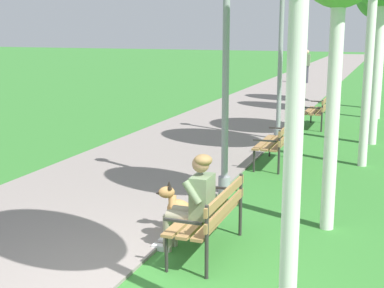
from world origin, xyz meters
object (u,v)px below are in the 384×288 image
(lamp_post_near, at_px, (226,65))
(person_seated_on_near_bench, at_px, (194,199))
(park_bench_far, at_px, (319,109))
(park_bench_near, at_px, (211,213))
(dog_shepherd, at_px, (184,213))
(park_bench_mid, at_px, (277,140))
(pedestrian_distant, at_px, (306,67))
(lamp_post_mid, at_px, (280,56))

(lamp_post_near, bearing_deg, person_seated_on_near_bench, -81.63)
(park_bench_far, distance_m, lamp_post_near, 7.13)
(person_seated_on_near_bench, xyz_separation_m, lamp_post_near, (-0.36, 2.44, 1.46))
(park_bench_far, bearing_deg, park_bench_near, -90.17)
(dog_shepherd, relative_size, lamp_post_near, 0.18)
(dog_shepherd, bearing_deg, park_bench_far, 86.04)
(park_bench_mid, xyz_separation_m, lamp_post_near, (-0.41, -2.25, 1.63))
(park_bench_near, distance_m, dog_shepherd, 0.85)
(park_bench_near, relative_size, lamp_post_near, 0.36)
(park_bench_near, bearing_deg, person_seated_on_near_bench, -167.43)
(park_bench_mid, xyz_separation_m, pedestrian_distant, (-2.04, 16.62, 0.33))
(lamp_post_near, height_order, lamp_post_mid, lamp_post_near)
(park_bench_near, bearing_deg, dog_shepherd, 135.08)
(lamp_post_near, height_order, pedestrian_distant, lamp_post_near)
(park_bench_mid, xyz_separation_m, lamp_post_mid, (-0.48, 2.42, 1.53))
(park_bench_mid, bearing_deg, pedestrian_distant, 96.99)
(lamp_post_mid, distance_m, pedestrian_distant, 14.34)
(park_bench_far, bearing_deg, park_bench_mid, -92.28)
(park_bench_mid, height_order, park_bench_far, same)
(dog_shepherd, bearing_deg, pedestrian_distant, 94.47)
(park_bench_near, xyz_separation_m, person_seated_on_near_bench, (-0.21, -0.05, 0.17))
(person_seated_on_near_bench, xyz_separation_m, pedestrian_distant, (-1.99, 21.32, 0.16))
(park_bench_near, bearing_deg, park_bench_far, 89.83)
(lamp_post_near, bearing_deg, lamp_post_mid, 90.86)
(person_seated_on_near_bench, relative_size, pedestrian_distant, 0.76)
(park_bench_near, height_order, park_bench_mid, same)
(park_bench_far, bearing_deg, lamp_post_mid, -106.49)
(dog_shepherd, distance_m, lamp_post_near, 2.62)
(park_bench_far, bearing_deg, pedestrian_distant, 100.53)
(park_bench_mid, bearing_deg, park_bench_far, 87.72)
(person_seated_on_near_bench, bearing_deg, lamp_post_near, 98.37)
(dog_shepherd, bearing_deg, person_seated_on_near_bench, -59.25)
(park_bench_mid, height_order, dog_shepherd, park_bench_mid)
(person_seated_on_near_bench, distance_m, pedestrian_distant, 21.41)
(park_bench_near, distance_m, pedestrian_distant, 21.38)
(park_bench_near, relative_size, person_seated_on_near_bench, 1.20)
(park_bench_mid, bearing_deg, lamp_post_mid, 101.19)
(lamp_post_mid, bearing_deg, lamp_post_near, -89.14)
(park_bench_far, relative_size, lamp_post_near, 0.36)
(park_bench_near, distance_m, lamp_post_near, 2.95)
(person_seated_on_near_bench, relative_size, dog_shepherd, 1.64)
(pedestrian_distant, bearing_deg, dog_shepherd, -85.53)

